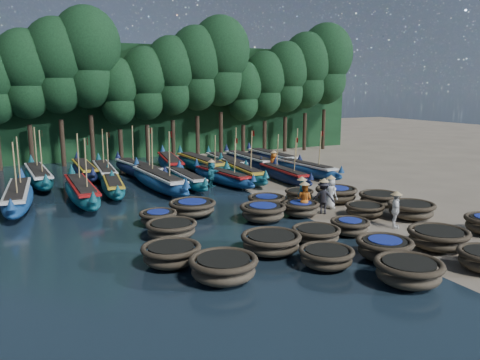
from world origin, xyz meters
name	(u,v)px	position (x,y,z in m)	size (l,w,h in m)	color
ground	(293,212)	(0.00, 0.00, 0.00)	(120.00, 120.00, 0.00)	gray
foliage_wall	(160,101)	(0.00, 23.50, 5.00)	(40.00, 3.00, 10.00)	black
coracle_2	(408,271)	(-1.53, -9.35, 0.47)	(2.61, 2.61, 0.82)	#4D4330
coracle_5	(223,267)	(-6.73, -6.51, 0.48)	(2.30, 2.30, 0.83)	#4D4330
coracle_6	(326,257)	(-2.99, -6.98, 0.40)	(2.27, 2.27, 0.69)	#4D4330
coracle_7	(385,248)	(-0.64, -7.31, 0.46)	(2.52, 2.52, 0.80)	#4D4330
coracle_8	(438,238)	(2.12, -7.29, 0.45)	(2.37, 2.37, 0.78)	#4D4330
coracle_10	(171,254)	(-7.85, -4.46, 0.44)	(2.55, 2.55, 0.77)	#4D4330
coracle_11	(271,242)	(-4.04, -4.90, 0.44)	(2.73, 2.73, 0.77)	#4D4330
coracle_12	(316,234)	(-1.79, -4.63, 0.37)	(2.42, 2.42, 0.65)	#4D4330
coracle_13	(350,226)	(0.13, -4.39, 0.39)	(1.70, 1.70, 0.68)	#4D4330
coracle_14	(411,210)	(4.41, -3.65, 0.46)	(2.25, 2.25, 0.81)	#4D4330
coracle_15	(171,229)	(-6.89, -1.46, 0.40)	(2.24, 2.24, 0.71)	#4D4330
coracle_16	(263,212)	(-2.23, -0.93, 0.47)	(2.50, 2.50, 0.81)	#4D4330
coracle_17	(301,208)	(-0.14, -0.95, 0.42)	(2.21, 2.21, 0.72)	#4D4330
coracle_18	(365,210)	(2.66, -2.35, 0.36)	(2.21, 2.21, 0.63)	#4D4330
coracle_19	(379,199)	(4.60, -1.22, 0.45)	(2.43, 2.43, 0.78)	#4D4330
coracle_20	(158,217)	(-6.87, 0.59, 0.38)	(2.02, 2.02, 0.66)	#4D4330
coracle_21	(192,207)	(-4.91, 1.41, 0.44)	(2.34, 2.34, 0.76)	#4D4330
coracle_22	(266,202)	(-1.04, 0.89, 0.43)	(1.96, 1.96, 0.74)	#4D4330
coracle_23	(299,194)	(1.57, 1.84, 0.36)	(1.61, 1.61, 0.63)	#4D4330
coracle_24	(336,194)	(3.19, 0.61, 0.49)	(2.30, 2.30, 0.84)	#4D4330
long_boat_0	(18,197)	(-12.62, 7.04, 0.58)	(2.09, 8.55, 3.64)	navy
long_boat_1	(81,191)	(-9.41, 7.01, 0.58)	(1.59, 8.66, 3.68)	#0F5257
long_boat_2	(113,185)	(-7.44, 8.39, 0.49)	(2.04, 7.34, 1.30)	#0F5257
long_boat_3	(159,180)	(-4.71, 8.01, 0.60)	(2.25, 8.83, 3.76)	navy
long_boat_4	(185,179)	(-2.84, 8.39, 0.49)	(1.30, 7.31, 1.29)	#0F5257
long_boat_5	(222,177)	(-0.43, 7.96, 0.50)	(2.30, 7.30, 3.13)	navy
long_boat_6	(241,172)	(1.27, 8.69, 0.56)	(1.88, 8.25, 3.51)	#0F5257
long_boat_7	(283,174)	(3.63, 6.97, 0.49)	(1.55, 7.27, 3.09)	#101D3D
long_boat_8	(305,169)	(6.07, 8.05, 0.53)	(2.07, 7.81, 3.33)	navy
long_boat_9	(38,176)	(-11.34, 12.93, 0.58)	(2.01, 8.63, 3.67)	#0F5257
long_boat_10	(85,170)	(-8.25, 14.40, 0.53)	(1.44, 7.94, 1.40)	#101D3D
long_boat_11	(105,172)	(-7.12, 12.89, 0.54)	(1.83, 7.98, 3.39)	#0F5257
long_boat_12	(139,170)	(-4.79, 12.59, 0.57)	(2.86, 8.33, 3.58)	#101D3D
long_boat_13	(170,163)	(-1.94, 14.48, 0.58)	(2.74, 8.55, 1.52)	navy
long_boat_14	(201,164)	(-0.10, 12.74, 0.61)	(1.96, 9.13, 1.61)	#0F5257
long_boat_15	(225,163)	(1.97, 12.88, 0.56)	(1.85, 8.31, 1.46)	#0F5257
long_boat_16	(248,161)	(3.96, 12.87, 0.57)	(1.70, 8.55, 1.51)	#101D3D
long_boat_17	(272,158)	(6.41, 13.45, 0.57)	(1.68, 8.48, 1.49)	#101D3D
fisherman_0	(330,192)	(2.10, -0.31, 0.90)	(0.70, 0.91, 1.87)	silver
fisherman_1	(302,194)	(0.29, -0.35, 0.97)	(0.61, 0.74, 1.96)	#195C6B
fisherman_2	(304,199)	(0.04, -0.97, 0.88)	(0.97, 1.02, 1.86)	orange
fisherman_3	(324,196)	(1.19, -0.99, 0.89)	(1.24, 1.21, 1.91)	black
fisherman_4	(396,209)	(2.63, -4.43, 0.87)	(0.90, 0.98, 1.81)	silver
fisherman_5	(212,173)	(-1.42, 7.42, 0.88)	(1.43, 1.49, 1.89)	#195C6B
fisherman_6	(274,162)	(4.35, 9.57, 0.89)	(0.65, 0.89, 1.87)	orange
tree_2	(25,73)	(-11.40, 20.00, 7.32)	(4.51, 4.51, 10.63)	black
tree_3	(57,64)	(-9.10, 20.00, 8.00)	(4.92, 4.92, 11.60)	black
tree_4	(87,56)	(-6.80, 20.00, 8.67)	(5.34, 5.34, 12.58)	black
tree_5	(118,91)	(-4.50, 20.00, 5.97)	(3.68, 3.68, 8.68)	black
tree_6	(145,83)	(-2.20, 20.00, 6.65)	(4.09, 4.09, 9.65)	black
tree_7	(171,75)	(0.10, 20.00, 7.32)	(4.51, 4.51, 10.63)	black
tree_8	(196,67)	(2.40, 20.00, 8.00)	(4.92, 4.92, 11.60)	black
tree_9	(220,60)	(4.70, 20.00, 8.67)	(5.34, 5.34, 12.58)	black
tree_10	(243,91)	(7.00, 20.00, 5.97)	(3.68, 3.68, 8.68)	black
tree_11	(265,83)	(9.30, 20.00, 6.65)	(4.09, 4.09, 9.65)	black
tree_12	(286,76)	(11.60, 20.00, 7.32)	(4.51, 4.51, 10.63)	black
tree_13	(306,70)	(13.90, 20.00, 8.00)	(4.92, 4.92, 11.60)	black
tree_14	(326,63)	(16.20, 20.00, 8.67)	(5.34, 5.34, 12.58)	black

